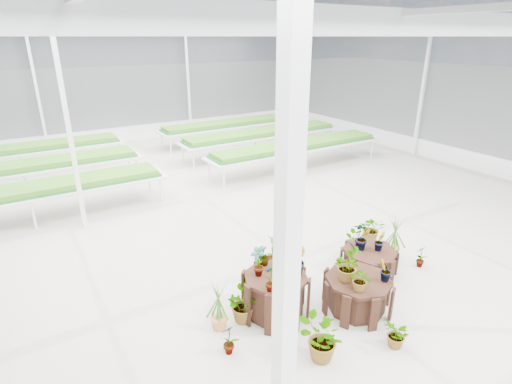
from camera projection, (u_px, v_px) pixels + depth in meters
ground_plane at (287, 268)px, 7.74m from camera, size 24.00×24.00×0.00m
greenhouse_shell at (291, 157)px, 6.92m from camera, size 18.00×24.00×4.50m
steel_frame at (291, 157)px, 6.92m from camera, size 18.00×24.00×4.50m
nursery_benches at (161, 158)px, 13.30m from camera, size 16.00×7.00×0.84m
plinth_tall at (275, 295)px, 6.36m from camera, size 1.06×1.06×0.72m
plinth_mid at (357, 294)px, 6.49m from camera, size 1.39×1.39×0.58m
plinth_low at (368, 261)px, 7.56m from camera, size 1.13×1.13×0.46m
nursery_plants at (327, 273)px, 6.76m from camera, size 4.71×3.25×1.22m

